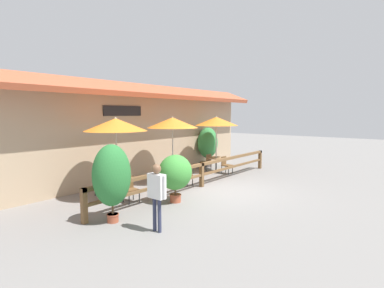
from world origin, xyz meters
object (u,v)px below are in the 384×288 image
at_px(patio_umbrella_middle, 173,123).
at_px(chair_middle_streetside, 185,174).
at_px(pedestrian, 157,189).
at_px(patio_umbrella_near, 116,125).
at_px(patio_umbrella_far, 216,121).
at_px(chair_far_streetside, 226,164).
at_px(dining_table_far, 216,160).
at_px(chair_near_wallside, 104,183).
at_px(chair_near_streetside, 130,188).
at_px(potted_plant_small_flowering, 112,176).
at_px(potted_plant_entrance_palm, 208,143).
at_px(dining_table_middle, 173,169).
at_px(potted_plant_tall_tropical, 175,173).
at_px(dining_table_near, 117,182).
at_px(chair_middle_wallside, 162,170).
at_px(chair_far_wallside, 207,161).

height_order(patio_umbrella_middle, chair_middle_streetside, patio_umbrella_middle).
bearing_deg(pedestrian, patio_umbrella_near, 158.75).
bearing_deg(patio_umbrella_far, chair_far_streetside, -97.03).
bearing_deg(dining_table_far, chair_near_wallside, 174.00).
bearing_deg(pedestrian, dining_table_far, 113.33).
distance_m(chair_near_streetside, potted_plant_small_flowering, 2.00).
bearing_deg(potted_plant_entrance_palm, pedestrian, -151.86).
xyz_separation_m(chair_near_wallside, patio_umbrella_middle, (2.95, -0.58, 2.05)).
relative_size(dining_table_middle, patio_umbrella_far, 0.29).
distance_m(chair_near_wallside, potted_plant_small_flowering, 2.91).
height_order(chair_middle_streetside, potted_plant_tall_tropical, potted_plant_tall_tropical).
bearing_deg(chair_middle_streetside, patio_umbrella_middle, 85.62).
xyz_separation_m(patio_umbrella_near, potted_plant_small_flowering, (-1.48, -1.75, -1.26)).
xyz_separation_m(patio_umbrella_far, potted_plant_tall_tropical, (-5.09, -1.86, -1.55)).
bearing_deg(patio_umbrella_far, chair_near_streetside, -173.46).
height_order(chair_far_streetside, pedestrian, pedestrian).
xyz_separation_m(dining_table_near, potted_plant_small_flowering, (-1.48, -1.75, 0.68)).
bearing_deg(chair_near_wallside, potted_plant_tall_tropical, 100.42).
bearing_deg(chair_middle_wallside, dining_table_far, 154.64).
bearing_deg(chair_middle_wallside, dining_table_middle, 75.84).
bearing_deg(chair_middle_streetside, potted_plant_entrance_palm, 18.69).
distance_m(dining_table_near, potted_plant_small_flowering, 2.39).
bearing_deg(dining_table_middle, chair_far_wallside, 10.12).
distance_m(dining_table_middle, chair_far_streetside, 3.12).
height_order(patio_umbrella_near, dining_table_near, patio_umbrella_near).
bearing_deg(chair_far_streetside, dining_table_near, 173.06).
distance_m(chair_near_wallside, chair_middle_wallside, 2.96).
bearing_deg(chair_far_streetside, dining_table_middle, 166.24).
distance_m(chair_near_streetside, chair_middle_wallside, 3.22).
distance_m(chair_middle_streetside, chair_far_wallside, 3.41).
xyz_separation_m(dining_table_near, chair_middle_wallside, (2.91, 0.72, -0.11)).
bearing_deg(potted_plant_tall_tropical, potted_plant_small_flowering, 178.11).
xyz_separation_m(chair_middle_wallside, chair_far_streetside, (3.03, -1.32, 0.00)).
relative_size(chair_middle_streetside, potted_plant_small_flowering, 0.40).
height_order(chair_far_wallside, pedestrian, pedestrian).
xyz_separation_m(dining_table_middle, pedestrian, (-4.09, -3.21, 0.50)).
distance_m(dining_table_near, patio_umbrella_middle, 3.48).
bearing_deg(patio_umbrella_middle, chair_far_streetside, -12.59).
bearing_deg(dining_table_middle, chair_far_streetside, -12.59).
distance_m(dining_table_far, pedestrian, 7.89).
relative_size(dining_table_middle, potted_plant_tall_tropical, 0.52).
height_order(dining_table_middle, chair_middle_wallside, chair_middle_wallside).
distance_m(patio_umbrella_near, pedestrian, 3.65).
distance_m(dining_table_middle, patio_umbrella_far, 3.68).
bearing_deg(chair_middle_streetside, dining_table_middle, 85.62).
bearing_deg(chair_middle_streetside, dining_table_far, 5.51).
xyz_separation_m(dining_table_middle, potted_plant_entrance_palm, (4.09, 1.16, 0.70)).
bearing_deg(potted_plant_tall_tropical, pedestrian, -148.43).
distance_m(chair_middle_wallside, patio_umbrella_far, 3.79).
bearing_deg(chair_middle_streetside, pedestrian, -153.02).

